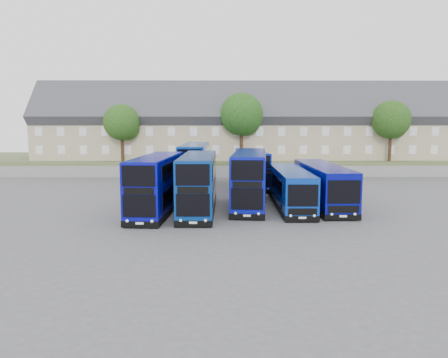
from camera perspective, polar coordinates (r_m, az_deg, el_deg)
ground at (r=34.38m, az=0.97°, el=-4.69°), size 120.00×120.00×0.00m
retaining_wall at (r=57.97m, az=0.37°, el=0.99°), size 70.00×0.40×1.50m
earth_bank at (r=67.89m, az=0.24°, el=2.13°), size 80.00×20.00×2.00m
terrace_row at (r=63.73m, az=3.01°, el=6.82°), size 60.00×10.40×11.20m
dd_front_left at (r=35.35m, az=-8.77°, el=-0.80°), size 3.39×11.48×4.50m
dd_front_mid at (r=35.27m, az=-3.40°, el=-0.68°), size 2.79×11.56×4.58m
dd_front_right at (r=37.60m, az=3.36°, el=-0.13°), size 3.82×11.90×4.65m
dd_rear_left at (r=49.04m, az=-3.85°, el=1.69°), size 2.99×12.06×4.77m
dd_rear_right at (r=48.92m, az=3.62°, el=1.25°), size 3.38×10.38×4.05m
coach_east_a at (r=37.46m, az=8.67°, el=-1.29°), size 2.64×11.95×3.26m
coach_east_b at (r=39.00m, az=12.73°, el=-0.85°), size 2.85×12.94×3.53m
tree_west at (r=60.13m, az=-13.07°, el=7.05°), size 4.80×4.80×7.65m
tree_mid at (r=59.29m, az=2.45°, el=8.21°), size 5.76×5.76×9.18m
tree_east at (r=63.06m, az=21.08°, el=7.06°), size 5.12×5.12×8.16m
tree_far at (r=71.83m, az=23.53°, el=7.19°), size 5.44×5.44×8.67m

